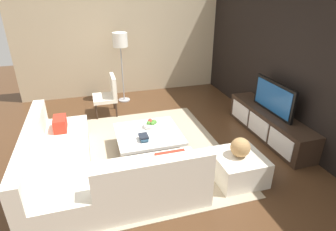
{
  "coord_description": "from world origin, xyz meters",
  "views": [
    {
      "loc": [
        3.89,
        -0.73,
        2.63
      ],
      "look_at": [
        -0.24,
        0.49,
        0.58
      ],
      "focal_mm": 29.55,
      "sensor_mm": 36.0,
      "label": 1
    }
  ],
  "objects_px": {
    "television": "(274,98)",
    "media_console": "(269,124)",
    "fruit_bowl": "(152,124)",
    "accent_chair_near": "(109,93)",
    "floor_lamp": "(120,44)",
    "ottoman": "(238,167)",
    "sectional_couch": "(90,168)",
    "coffee_table": "(149,142)",
    "decorative_ball": "(240,147)",
    "book_stack": "(144,137)"
  },
  "relations": [
    {
      "from": "television",
      "to": "floor_lamp",
      "type": "xyz_separation_m",
      "value": [
        -2.58,
        -2.36,
        0.61
      ]
    },
    {
      "from": "coffee_table",
      "to": "fruit_bowl",
      "type": "bearing_deg",
      "value": 150.9
    },
    {
      "from": "media_console",
      "to": "sectional_couch",
      "type": "height_order",
      "value": "sectional_couch"
    },
    {
      "from": "television",
      "to": "floor_lamp",
      "type": "relative_size",
      "value": 0.66
    },
    {
      "from": "television",
      "to": "sectional_couch",
      "type": "relative_size",
      "value": 0.45
    },
    {
      "from": "book_stack",
      "to": "coffee_table",
      "type": "bearing_deg",
      "value": 150.67
    },
    {
      "from": "coffee_table",
      "to": "decorative_ball",
      "type": "bearing_deg",
      "value": 45.45
    },
    {
      "from": "accent_chair_near",
      "to": "book_stack",
      "type": "xyz_separation_m",
      "value": [
        2.02,
        0.35,
        -0.07
      ]
    },
    {
      "from": "fruit_bowl",
      "to": "book_stack",
      "type": "xyz_separation_m",
      "value": [
        0.4,
        -0.23,
        -0.01
      ]
    },
    {
      "from": "decorative_ball",
      "to": "book_stack",
      "type": "bearing_deg",
      "value": -125.17
    },
    {
      "from": "fruit_bowl",
      "to": "accent_chair_near",
      "type": "bearing_deg",
      "value": -160.23
    },
    {
      "from": "accent_chair_near",
      "to": "floor_lamp",
      "type": "bearing_deg",
      "value": 150.09
    },
    {
      "from": "floor_lamp",
      "to": "sectional_couch",
      "type": "bearing_deg",
      "value": -16.59
    },
    {
      "from": "accent_chair_near",
      "to": "book_stack",
      "type": "distance_m",
      "value": 2.05
    },
    {
      "from": "television",
      "to": "fruit_bowl",
      "type": "bearing_deg",
      "value": -97.35
    },
    {
      "from": "sectional_couch",
      "to": "decorative_ball",
      "type": "distance_m",
      "value": 2.15
    },
    {
      "from": "television",
      "to": "sectional_couch",
      "type": "bearing_deg",
      "value": -81.11
    },
    {
      "from": "floor_lamp",
      "to": "ottoman",
      "type": "distance_m",
      "value": 3.94
    },
    {
      "from": "media_console",
      "to": "fruit_bowl",
      "type": "height_order",
      "value": "fruit_bowl"
    },
    {
      "from": "sectional_couch",
      "to": "accent_chair_near",
      "type": "height_order",
      "value": "accent_chair_near"
    },
    {
      "from": "media_console",
      "to": "ottoman",
      "type": "xyz_separation_m",
      "value": [
        0.98,
        -1.2,
        -0.05
      ]
    },
    {
      "from": "decorative_ball",
      "to": "floor_lamp",
      "type": "bearing_deg",
      "value": -161.9
    },
    {
      "from": "ottoman",
      "to": "fruit_bowl",
      "type": "xyz_separation_m",
      "value": [
        -1.26,
        -1.0,
        0.23
      ]
    },
    {
      "from": "television",
      "to": "media_console",
      "type": "bearing_deg",
      "value": -90.0
    },
    {
      "from": "media_console",
      "to": "television",
      "type": "relative_size",
      "value": 1.94
    },
    {
      "from": "media_console",
      "to": "television",
      "type": "bearing_deg",
      "value": 90.0
    },
    {
      "from": "book_stack",
      "to": "decorative_ball",
      "type": "bearing_deg",
      "value": 54.83
    },
    {
      "from": "sectional_couch",
      "to": "book_stack",
      "type": "height_order",
      "value": "sectional_couch"
    },
    {
      "from": "decorative_ball",
      "to": "fruit_bowl",
      "type": "bearing_deg",
      "value": -141.76
    },
    {
      "from": "television",
      "to": "coffee_table",
      "type": "distance_m",
      "value": 2.37
    },
    {
      "from": "decorative_ball",
      "to": "book_stack",
      "type": "distance_m",
      "value": 1.5
    },
    {
      "from": "coffee_table",
      "to": "fruit_bowl",
      "type": "xyz_separation_m",
      "value": [
        -0.18,
        0.1,
        0.23
      ]
    },
    {
      "from": "coffee_table",
      "to": "book_stack",
      "type": "distance_m",
      "value": 0.34
    },
    {
      "from": "accent_chair_near",
      "to": "decorative_ball",
      "type": "height_order",
      "value": "accent_chair_near"
    },
    {
      "from": "accent_chair_near",
      "to": "ottoman",
      "type": "height_order",
      "value": "accent_chair_near"
    },
    {
      "from": "decorative_ball",
      "to": "coffee_table",
      "type": "bearing_deg",
      "value": -134.55
    },
    {
      "from": "media_console",
      "to": "coffee_table",
      "type": "distance_m",
      "value": 2.3
    },
    {
      "from": "television",
      "to": "sectional_couch",
      "type": "height_order",
      "value": "television"
    },
    {
      "from": "television",
      "to": "ottoman",
      "type": "height_order",
      "value": "television"
    },
    {
      "from": "book_stack",
      "to": "floor_lamp",
      "type": "bearing_deg",
      "value": 178.8
    },
    {
      "from": "accent_chair_near",
      "to": "fruit_bowl",
      "type": "xyz_separation_m",
      "value": [
        1.61,
        0.58,
        -0.06
      ]
    },
    {
      "from": "sectional_couch",
      "to": "ottoman",
      "type": "relative_size",
      "value": 3.49
    },
    {
      "from": "media_console",
      "to": "coffee_table",
      "type": "height_order",
      "value": "media_console"
    },
    {
      "from": "television",
      "to": "decorative_ball",
      "type": "xyz_separation_m",
      "value": [
        0.98,
        -1.2,
        -0.25
      ]
    },
    {
      "from": "media_console",
      "to": "television",
      "type": "xyz_separation_m",
      "value": [
        0.0,
        0.0,
        0.54
      ]
    },
    {
      "from": "fruit_bowl",
      "to": "television",
      "type": "bearing_deg",
      "value": 82.65
    },
    {
      "from": "ottoman",
      "to": "fruit_bowl",
      "type": "bearing_deg",
      "value": -141.76
    },
    {
      "from": "coffee_table",
      "to": "decorative_ball",
      "type": "distance_m",
      "value": 1.58
    },
    {
      "from": "coffee_table",
      "to": "ottoman",
      "type": "bearing_deg",
      "value": 45.45
    },
    {
      "from": "media_console",
      "to": "book_stack",
      "type": "height_order",
      "value": "media_console"
    }
  ]
}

